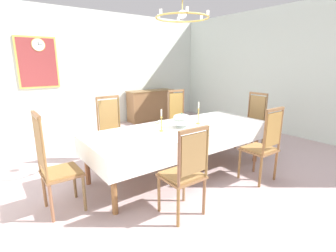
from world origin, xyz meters
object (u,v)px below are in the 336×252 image
object	(u,v)px
chair_south_b	(263,144)
soup_tureen	(181,120)
chandelier	(182,17)
bowl_near_left	(186,118)
dining_table	(181,132)
chair_head_east	(253,121)
chair_south_a	(185,171)
framed_painting	(38,63)
chair_north_a	(112,131)
candlestick_east	(198,115)
spoon_primary	(190,118)
sideboard	(151,105)
chair_north_b	(179,119)
mounted_clock	(38,45)
spoon_secondary	(156,123)
bowl_near_right	(162,122)
chair_head_west	(54,164)
candlestick_west	(161,123)

from	to	relation	value
chair_south_b	soup_tureen	bearing A→B (deg)	127.80
chandelier	bowl_near_left	bearing A→B (deg)	41.45
dining_table	bowl_near_left	bearing A→B (deg)	41.45
bowl_near_left	chair_head_east	bearing A→B (deg)	-15.18
chair_south_a	framed_painting	xyz separation A→B (m)	(-0.56, 4.65, 1.15)
chair_north_a	framed_painting	distance (m)	3.00
candlestick_east	spoon_primary	distance (m)	0.48
dining_table	sideboard	distance (m)	3.81
chair_north_b	mounted_clock	world-z (taller)	mounted_clock
chair_head_east	spoon_secondary	xyz separation A→B (m)	(-2.02, 0.45, 0.17)
chair_head_east	framed_painting	distance (m)	4.97
soup_tureen	bowl_near_right	size ratio (longest dim) A/B	1.91
soup_tureen	chandelier	size ratio (longest dim) A/B	0.38
chair_north_a	chair_south_b	bearing A→B (deg)	127.44
chair_north_a	mounted_clock	bearing A→B (deg)	-79.37
spoon_primary	framed_painting	bearing A→B (deg)	124.82
chair_head_west	soup_tureen	bearing A→B (deg)	90.00
candlestick_west	candlestick_east	xyz separation A→B (m)	(0.73, 0.00, 0.02)
sideboard	spoon_primary	bearing A→B (deg)	70.37
candlestick_west	mounted_clock	xyz separation A→B (m)	(-0.86, 3.68, 1.24)
chair_north_b	spoon_primary	size ratio (longest dim) A/B	6.62
mounted_clock	framed_painting	size ratio (longest dim) A/B	0.25
bowl_near_left	sideboard	size ratio (longest dim) A/B	0.12
chair_north_a	bowl_near_left	world-z (taller)	chair_north_a
chair_south_b	framed_painting	xyz separation A→B (m)	(-2.04, 4.65, 1.14)
chair_head_east	candlestick_east	bearing A→B (deg)	90.00
chair_south_a	spoon_primary	size ratio (longest dim) A/B	6.03
bowl_near_left	chair_north_a	bearing A→B (deg)	153.30
chair_north_b	bowl_near_right	xyz separation A→B (m)	(-0.82, -0.54, 0.17)
bowl_near_right	chair_north_b	bearing A→B (deg)	33.61
mounted_clock	framed_painting	distance (m)	0.40
chair_north_b	soup_tureen	size ratio (longest dim) A/B	4.03
chair_south_a	candlestick_west	distance (m)	1.07
chair_north_b	candlestick_west	bearing A→B (deg)	40.64
candlestick_west	bowl_near_right	bearing A→B (deg)	53.88
chair_north_a	chair_head_west	distance (m)	1.50
bowl_near_left	chair_north_b	bearing A→B (deg)	60.91
chair_north_b	mounted_clock	bearing A→B (deg)	-53.81
chair_north_b	soup_tureen	bearing A→B (deg)	52.30
chair_south_b	chair_north_a	bearing A→B (deg)	127.44
soup_tureen	spoon_secondary	world-z (taller)	soup_tureen
dining_table	chair_south_a	distance (m)	1.20
sideboard	spoon_secondary	bearing A→B (deg)	58.95
chair_north_a	chandelier	xyz separation A→B (m)	(0.72, -0.96, 1.74)
bowl_near_left	dining_table	bearing A→B (deg)	-138.55
candlestick_east	spoon_secondary	distance (m)	0.71
chair_head_west	bowl_near_right	world-z (taller)	chair_head_west
chair_south_a	chair_north_b	world-z (taller)	chair_north_b
candlestick_east	spoon_secondary	xyz separation A→B (m)	(-0.53, 0.45, -0.14)
candlestick_west	chandelier	world-z (taller)	chandelier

